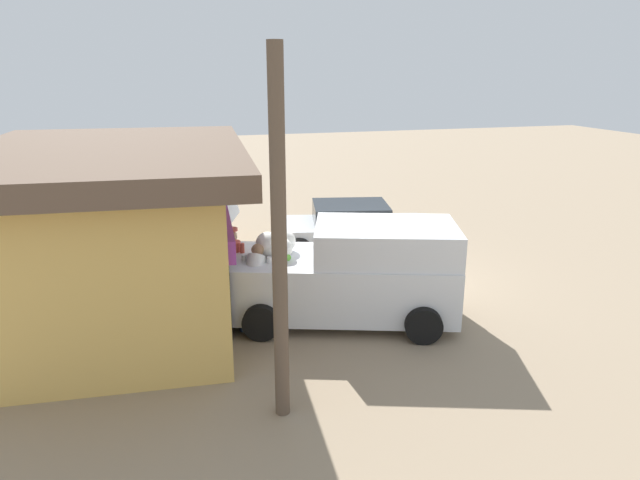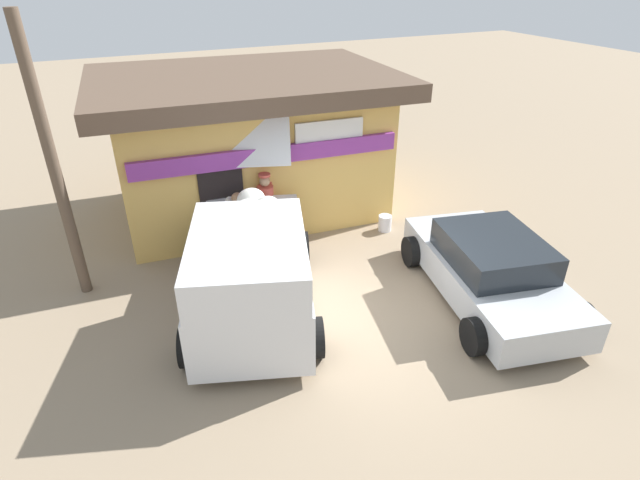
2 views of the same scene
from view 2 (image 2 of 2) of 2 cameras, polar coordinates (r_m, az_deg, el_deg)
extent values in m
plane|color=gray|center=(9.17, 5.48, -8.23)|extent=(60.00, 60.00, 0.00)
cube|color=#E0B259|center=(12.57, -7.95, 9.86)|extent=(6.14, 4.35, 2.89)
cube|color=purple|center=(10.51, -5.59, 9.46)|extent=(5.57, 0.52, 0.36)
cube|color=black|center=(10.74, -10.82, 3.56)|extent=(0.90, 0.12, 2.00)
cube|color=white|center=(10.82, 1.05, 11.78)|extent=(1.50, 0.17, 0.60)
cube|color=brown|center=(12.13, -8.50, 17.17)|extent=(7.14, 5.34, 0.38)
cube|color=silver|center=(9.03, -7.63, -3.58)|extent=(3.08, 4.55, 1.05)
cube|color=silver|center=(7.91, -8.10, -1.56)|extent=(2.51, 3.02, 0.63)
cube|color=black|center=(6.89, -8.29, -7.09)|extent=(1.52, 0.57, 0.48)
cube|color=silver|center=(10.37, -8.07, 11.03)|extent=(1.70, 0.89, 1.03)
ellipsoid|color=silver|center=(9.66, -8.26, 3.51)|extent=(0.44, 0.37, 0.37)
ellipsoid|color=silver|center=(9.90, -7.75, 4.51)|extent=(0.55, 0.46, 0.46)
ellipsoid|color=silver|center=(9.64, -5.94, 3.75)|extent=(0.49, 0.41, 0.41)
cylinder|color=#60B535|center=(9.68, -8.83, 2.70)|extent=(0.26, 0.20, 0.11)
cylinder|color=#5FB232|center=(9.86, -6.13, 3.43)|extent=(0.28, 0.26, 0.13)
cube|color=black|center=(11.09, -7.33, 0.43)|extent=(1.69, 0.63, 0.16)
cube|color=red|center=(10.92, -11.28, 2.55)|extent=(0.15, 0.10, 0.20)
cube|color=red|center=(10.86, -3.69, 2.95)|extent=(0.15, 0.10, 0.20)
cylinder|color=black|center=(8.22, -14.66, -11.48)|extent=(0.42, 0.69, 0.66)
cylinder|color=black|center=(8.12, -0.43, -10.90)|extent=(0.42, 0.69, 0.66)
cylinder|color=black|center=(10.52, -12.80, -1.37)|extent=(0.42, 0.69, 0.66)
cylinder|color=black|center=(10.45, -1.94, -0.84)|extent=(0.42, 0.69, 0.66)
cube|color=#B2B7BC|center=(9.80, 18.41, -3.79)|extent=(2.57, 4.27, 0.58)
cube|color=#1E2328|center=(9.53, 18.91, -1.07)|extent=(1.93, 2.20, 0.50)
cylinder|color=black|center=(8.52, 16.94, -10.32)|extent=(0.34, 0.65, 0.62)
cylinder|color=black|center=(9.52, 27.24, -8.02)|extent=(0.34, 0.65, 0.62)
cylinder|color=black|center=(10.50, 10.23, -1.28)|extent=(0.34, 0.65, 0.62)
cylinder|color=black|center=(11.32, 19.26, -0.17)|extent=(0.34, 0.65, 0.62)
cylinder|color=#4C4C51|center=(11.15, -5.56, 1.62)|extent=(0.15, 0.15, 0.83)
cylinder|color=#4C4C51|center=(10.88, -6.30, 0.83)|extent=(0.15, 0.15, 0.83)
cylinder|color=#CC4C3F|center=(10.70, -6.12, 4.58)|extent=(0.48, 0.48, 0.59)
sphere|color=tan|center=(10.54, -6.23, 6.59)|extent=(0.22, 0.22, 0.22)
cylinder|color=#CC4C3F|center=(10.49, -6.27, 7.26)|extent=(0.25, 0.25, 0.05)
cylinder|color=#CC4C3F|center=(10.90, -5.59, 5.15)|extent=(0.09, 0.09, 0.56)
cylinder|color=#CC4C3F|center=(10.50, -6.67, 4.13)|extent=(0.09, 0.09, 0.56)
cylinder|color=navy|center=(10.76, -10.88, 0.18)|extent=(0.15, 0.15, 0.85)
cylinder|color=navy|center=(10.48, -11.31, -0.72)|extent=(0.15, 0.15, 0.85)
cylinder|color=silver|center=(10.27, -10.48, 2.96)|extent=(0.72, 0.60, 0.69)
sphere|color=#8C6647|center=(10.07, -9.29, 4.65)|extent=(0.23, 0.23, 0.23)
cylinder|color=silver|center=(10.45, -9.21, 3.31)|extent=(0.09, 0.09, 0.57)
cylinder|color=silver|center=(10.03, -9.78, 2.11)|extent=(0.09, 0.09, 0.57)
ellipsoid|color=silver|center=(11.95, -7.27, 2.30)|extent=(0.47, 0.61, 0.39)
cylinder|color=#66B13E|center=(11.98, -6.27, 1.81)|extent=(0.24, 0.31, 0.16)
cylinder|color=olive|center=(11.99, -6.05, 1.71)|extent=(0.15, 0.27, 0.11)
cylinder|color=#6FB437|center=(12.30, -7.20, 2.40)|extent=(0.35, 0.21, 0.11)
cylinder|color=#529B31|center=(11.83, -7.41, 1.37)|extent=(0.30, 0.19, 0.16)
cylinder|color=silver|center=(11.81, 7.30, 1.91)|extent=(0.31, 0.31, 0.37)
cylinder|color=brown|center=(9.66, -27.69, 7.15)|extent=(0.20, 0.20, 4.93)
camera|label=1|loc=(12.94, -61.30, 10.35)|focal=31.72mm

